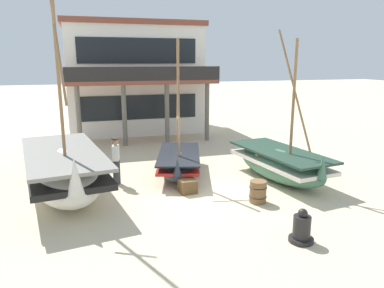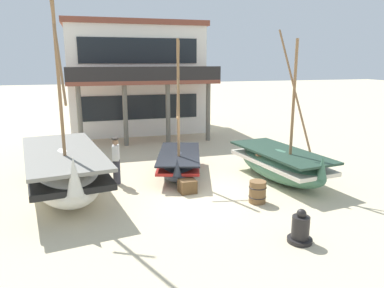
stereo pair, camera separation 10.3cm
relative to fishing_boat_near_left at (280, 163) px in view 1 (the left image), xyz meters
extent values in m
plane|color=beige|center=(-3.16, -0.22, -0.62)|extent=(120.00, 120.00, 0.00)
ellipsoid|color=#427056|center=(0.00, 0.02, -0.06)|extent=(2.30, 4.58, 1.12)
cube|color=silver|center=(0.00, 0.02, 0.07)|extent=(2.29, 4.40, 0.13)
cube|color=#243D2F|center=(0.00, 0.02, 0.45)|extent=(2.34, 4.50, 0.08)
cone|color=#427056|center=(0.28, -2.06, 0.44)|extent=(0.39, 0.39, 0.78)
cylinder|color=olive|center=(0.07, -0.52, 2.29)|extent=(0.10, 0.10, 4.27)
cylinder|color=olive|center=(0.07, -0.52, 2.78)|extent=(0.34, 2.00, 4.00)
cube|color=olive|center=(-0.05, 0.35, 0.33)|extent=(1.64, 0.38, 0.06)
ellipsoid|color=silver|center=(-7.58, 0.74, 0.12)|extent=(3.08, 5.93, 1.49)
cube|color=black|center=(-7.58, 0.74, 0.31)|extent=(3.07, 5.71, 0.18)
cube|color=gray|center=(-7.58, 0.74, 0.80)|extent=(3.13, 5.83, 0.10)
cone|color=silver|center=(-7.16, -1.94, 0.79)|extent=(0.51, 0.51, 1.04)
cylinder|color=olive|center=(-7.47, 0.04, 3.66)|extent=(0.10, 0.10, 6.48)
cylinder|color=olive|center=(-7.47, 0.04, 4.75)|extent=(0.51, 2.79, 4.43)
cube|color=olive|center=(-7.65, 1.15, 0.64)|extent=(2.11, 0.49, 0.06)
ellipsoid|color=#2D333D|center=(-3.41, 1.68, -0.19)|extent=(2.50, 4.02, 0.87)
cube|color=red|center=(-3.41, 1.68, -0.08)|extent=(2.47, 3.88, 0.10)
cube|color=black|center=(-3.41, 1.68, 0.21)|extent=(2.52, 3.96, 0.06)
cone|color=#2D333D|center=(-3.93, -0.04, 0.20)|extent=(0.37, 0.37, 0.61)
cylinder|color=olive|center=(-3.55, 1.23, 2.22)|extent=(0.10, 0.10, 4.48)
cylinder|color=olive|center=(-3.55, 1.23, 3.10)|extent=(0.58, 1.76, 2.68)
cube|color=olive|center=(-3.33, 1.95, 0.11)|extent=(1.41, 0.56, 0.06)
cylinder|color=#33333D|center=(-5.84, 1.27, -0.18)|extent=(0.26, 0.26, 0.88)
cube|color=silver|center=(-5.84, 1.27, 0.53)|extent=(0.29, 0.40, 0.54)
sphere|color=#A87A56|center=(-5.84, 1.27, 0.92)|extent=(0.22, 0.22, 0.22)
cylinder|color=#2D2823|center=(-5.84, 1.27, 1.04)|extent=(0.24, 0.24, 0.05)
cylinder|color=black|center=(-1.92, -4.39, -0.57)|extent=(0.61, 0.61, 0.10)
cylinder|color=black|center=(-1.92, -4.39, -0.24)|extent=(0.43, 0.43, 0.57)
sphere|color=black|center=(-1.92, -4.39, 0.12)|extent=(0.24, 0.24, 0.24)
cylinder|color=brown|center=(-1.79, -1.78, -0.27)|extent=(0.52, 0.52, 0.70)
torus|color=black|center=(-1.79, -1.78, -0.12)|extent=(0.56, 0.56, 0.03)
torus|color=black|center=(-1.79, -1.78, -0.43)|extent=(0.56, 0.56, 0.03)
cube|color=brown|center=(-3.65, -0.31, -0.40)|extent=(0.58, 0.58, 0.45)
cube|color=white|center=(-3.73, 12.18, 2.51)|extent=(7.84, 5.84, 6.27)
cube|color=brown|center=(-3.73, 12.18, 5.79)|extent=(8.15, 6.07, 0.30)
cube|color=black|center=(-3.73, 9.23, 1.10)|extent=(6.58, 0.06, 1.38)
cube|color=black|center=(-3.73, 9.23, 4.23)|extent=(6.58, 0.06, 1.38)
cube|color=brown|center=(-3.73, 8.07, 2.61)|extent=(7.84, 2.38, 0.20)
cylinder|color=#666056|center=(-7.08, 7.23, 0.94)|extent=(0.24, 0.24, 3.13)
cylinder|color=#666056|center=(-4.85, 7.23, 0.94)|extent=(0.24, 0.24, 3.13)
cylinder|color=#666056|center=(-2.61, 7.23, 0.94)|extent=(0.24, 0.24, 3.13)
cylinder|color=#666056|center=(-0.37, 7.23, 0.94)|extent=(0.24, 0.24, 3.13)
cube|color=black|center=(-3.73, 6.92, 3.06)|extent=(7.84, 0.08, 0.70)
camera|label=1|loc=(-6.84, -11.44, 3.73)|focal=34.04mm
camera|label=2|loc=(-6.74, -11.47, 3.73)|focal=34.04mm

